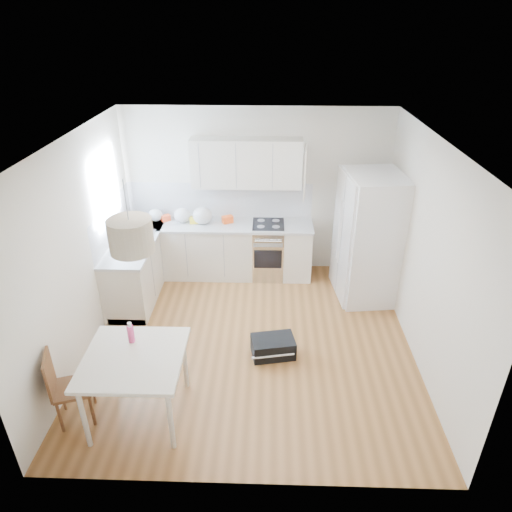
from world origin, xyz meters
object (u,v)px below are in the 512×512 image
Objects in this scene: refrigerator at (370,238)px; dining_chair at (73,386)px; gym_bag at (273,347)px; dining_table at (134,364)px.

dining_chair is (-3.53, -2.60, -0.53)m from refrigerator.
refrigerator is 2.19× the size of dining_chair.
gym_bag is (2.12, 1.10, -0.32)m from dining_chair.
dining_chair is at bearing -174.69° from dining_table.
refrigerator is at bearing 35.82° from gym_bag.
dining_table is at bearing -12.45° from dining_chair.
dining_table is 0.73m from dining_chair.
gym_bag is (-1.42, -1.50, -0.85)m from refrigerator.
gym_bag is at bearing -139.72° from refrigerator.
gym_bag is (1.45, 1.03, -0.59)m from dining_table.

